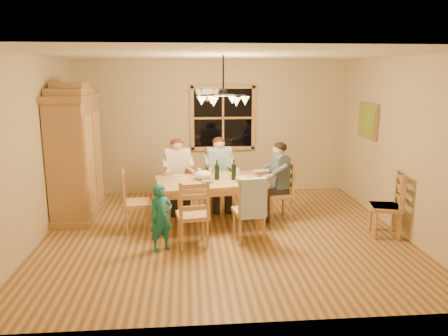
{
  "coord_description": "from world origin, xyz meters",
  "views": [
    {
      "loc": [
        -0.54,
        -6.4,
        2.45
      ],
      "look_at": [
        0.02,
        0.1,
        1.02
      ],
      "focal_mm": 35.0,
      "sensor_mm": 36.0,
      "label": 1
    }
  ],
  "objects": [
    {
      "name": "adult_plaid_man",
      "position": [
        0.03,
        1.25,
        0.84
      ],
      "size": [
        0.44,
        0.47,
        0.87
      ],
      "rotation": [
        0.0,
        0.0,
        3.29
      ],
      "color": "#356292",
      "rests_on": "floor"
    },
    {
      "name": "chair_end_left",
      "position": [
        -1.34,
        0.25,
        0.3
      ],
      "size": [
        0.48,
        0.5,
        0.99
      ],
      "rotation": [
        0.0,
        0.0,
        -1.42
      ],
      "color": "tan",
      "rests_on": "floor"
    },
    {
      "name": "chair_spare_front",
      "position": [
        2.45,
        -0.3,
        0.3
      ],
      "size": [
        0.5,
        0.52,
        0.99
      ],
      "rotation": [
        0.0,
        0.0,
        1.37
      ],
      "color": "tan",
      "rests_on": "floor"
    },
    {
      "name": "wine_bottle_a",
      "position": [
        -0.07,
        0.44,
        0.93
      ],
      "size": [
        0.08,
        0.08,
        0.33
      ],
      "primitive_type": "cylinder",
      "color": "black",
      "rests_on": "dining_table"
    },
    {
      "name": "plate_plaid",
      "position": [
        0.1,
        0.78,
        0.77
      ],
      "size": [
        0.26,
        0.26,
        0.02
      ],
      "primitive_type": "cylinder",
      "color": "white",
      "rests_on": "dining_table"
    },
    {
      "name": "napkin",
      "position": [
        -0.23,
        0.26,
        0.78
      ],
      "size": [
        0.2,
        0.17,
        0.03
      ],
      "primitive_type": "cube",
      "rotation": [
        0.0,
        0.0,
        0.15
      ],
      "color": "#516096",
      "rests_on": "dining_table"
    },
    {
      "name": "cloth_bundle",
      "position": [
        -0.29,
        0.46,
        0.84
      ],
      "size": [
        0.28,
        0.22,
        0.15
      ],
      "primitive_type": "ellipsoid",
      "color": "beige",
      "rests_on": "dining_table"
    },
    {
      "name": "floor",
      "position": [
        0.0,
        0.0,
        0.0
      ],
      "size": [
        5.5,
        5.5,
        0.0
      ],
      "primitive_type": "plane",
      "color": "brown",
      "rests_on": "ground"
    },
    {
      "name": "cap",
      "position": [
        0.31,
        0.25,
        0.82
      ],
      "size": [
        0.2,
        0.2,
        0.11
      ],
      "primitive_type": "ellipsoid",
      "color": "tan",
      "rests_on": "dining_table"
    },
    {
      "name": "wine_glass_a",
      "position": [
        -0.35,
        0.68,
        0.83
      ],
      "size": [
        0.06,
        0.06,
        0.14
      ],
      "primitive_type": "cylinder",
      "color": "silver",
      "rests_on": "dining_table"
    },
    {
      "name": "chair_end_right",
      "position": [
        0.98,
        0.59,
        0.3
      ],
      "size": [
        0.48,
        0.5,
        0.99
      ],
      "rotation": [
        0.0,
        0.0,
        1.72
      ],
      "color": "tan",
      "rests_on": "floor"
    },
    {
      "name": "wall_left",
      "position": [
        -2.75,
        0.0,
        1.35
      ],
      "size": [
        0.02,
        5.0,
        2.7
      ],
      "primitive_type": "cube",
      "color": "beige",
      "rests_on": "floor"
    },
    {
      "name": "painting",
      "position": [
        2.71,
        1.2,
        1.6
      ],
      "size": [
        0.06,
        0.78,
        0.64
      ],
      "color": "#9F7345",
      "rests_on": "wall_right"
    },
    {
      "name": "chair_near_left",
      "position": [
        -0.48,
        -0.43,
        0.3
      ],
      "size": [
        0.5,
        0.48,
        0.99
      ],
      "rotation": [
        0.0,
        0.0,
        0.15
      ],
      "color": "tan",
      "rests_on": "floor"
    },
    {
      "name": "adult_slate_man",
      "position": [
        0.98,
        0.59,
        0.84
      ],
      "size": [
        0.47,
        0.44,
        0.87
      ],
      "rotation": [
        0.0,
        0.0,
        1.72
      ],
      "color": "#3F5566",
      "rests_on": "floor"
    },
    {
      "name": "child",
      "position": [
        -0.92,
        -0.57,
        0.48
      ],
      "size": [
        0.41,
        0.37,
        0.95
      ],
      "primitive_type": "imported",
      "rotation": [
        0.0,
        0.0,
        0.53
      ],
      "color": "#1A7479",
      "rests_on": "floor"
    },
    {
      "name": "towel",
      "position": [
        0.38,
        -0.49,
        0.7
      ],
      "size": [
        0.39,
        0.16,
        0.58
      ],
      "primitive_type": "cube",
      "rotation": [
        0.0,
        0.0,
        0.15
      ],
      "color": "#AAC8E7",
      "rests_on": "chair_near_right"
    },
    {
      "name": "plate_woman",
      "position": [
        -0.69,
        0.65,
        0.77
      ],
      "size": [
        0.26,
        0.26,
        0.02
      ],
      "primitive_type": "cylinder",
      "color": "white",
      "rests_on": "dining_table"
    },
    {
      "name": "plate_slate",
      "position": [
        0.44,
        0.5,
        0.77
      ],
      "size": [
        0.26,
        0.26,
        0.02
      ],
      "primitive_type": "cylinder",
      "color": "white",
      "rests_on": "dining_table"
    },
    {
      "name": "chair_far_left",
      "position": [
        -0.71,
        1.14,
        0.3
      ],
      "size": [
        0.5,
        0.48,
        0.99
      ],
      "rotation": [
        0.0,
        0.0,
        3.29
      ],
      "color": "tan",
      "rests_on": "floor"
    },
    {
      "name": "window",
      "position": [
        0.2,
        2.47,
        1.55
      ],
      "size": [
        1.3,
        0.06,
        1.3
      ],
      "color": "black",
      "rests_on": "wall_back"
    },
    {
      "name": "wall_right",
      "position": [
        2.75,
        0.0,
        1.35
      ],
      "size": [
        0.02,
        5.0,
        2.7
      ],
      "primitive_type": "cube",
      "color": "beige",
      "rests_on": "floor"
    },
    {
      "name": "chandelier",
      "position": [
        -0.0,
        0.0,
        2.08
      ],
      "size": [
        0.77,
        0.68,
        0.71
      ],
      "color": "black",
      "rests_on": "ceiling"
    },
    {
      "name": "chair_near_right",
      "position": [
        0.35,
        -0.3,
        0.3
      ],
      "size": [
        0.5,
        0.48,
        0.99
      ],
      "rotation": [
        0.0,
        0.0,
        0.15
      ],
      "color": "tan",
      "rests_on": "floor"
    },
    {
      "name": "wine_glass_b",
      "position": [
        0.29,
        0.65,
        0.83
      ],
      "size": [
        0.06,
        0.06,
        0.14
      ],
      "primitive_type": "cylinder",
      "color": "silver",
      "rests_on": "dining_table"
    },
    {
      "name": "adult_woman",
      "position": [
        -0.71,
        1.14,
        0.84
      ],
      "size": [
        0.44,
        0.47,
        0.87
      ],
      "rotation": [
        0.0,
        0.0,
        3.29
      ],
      "color": "beige",
      "rests_on": "floor"
    },
    {
      "name": "chair_far_right",
      "position": [
        0.03,
        1.25,
        0.3
      ],
      "size": [
        0.5,
        0.48,
        0.99
      ],
      "rotation": [
        0.0,
        0.0,
        3.29
      ],
      "color": "tan",
      "rests_on": "floor"
    },
    {
      "name": "ceiling",
      "position": [
        0.0,
        0.0,
        2.7
      ],
      "size": [
        5.5,
        5.0,
        0.02
      ],
      "primitive_type": "cube",
      "color": "white",
      "rests_on": "wall_back"
    },
    {
      "name": "chair_spare_back",
      "position": [
        2.45,
        -0.26,
        0.3
      ],
      "size": [
        0.52,
        0.54,
        0.99
      ],
      "rotation": [
        0.0,
        0.0,
        1.29
      ],
      "color": "tan",
      "rests_on": "floor"
    },
    {
      "name": "dining_table",
      "position": [
        -0.18,
        0.42,
        0.66
      ],
      "size": [
        1.82,
        1.27,
        0.76
      ],
      "rotation": [
        0.0,
        0.0,
        0.15
      ],
      "color": "#A8794B",
      "rests_on": "floor"
    },
    {
      "name": "armoire",
      "position": [
        -2.42,
        1.03,
        1.06
      ],
      "size": [
        0.66,
        1.4,
        2.3
      ],
      "color": "#9F7345",
      "rests_on": "floor"
    },
    {
      "name": "wine_bottle_b",
      "position": [
        0.2,
        0.4,
        0.93
      ],
      "size": [
        0.08,
        0.08,
        0.33
      ],
      "primitive_type": "cylinder",
      "color": "black",
      "rests_on": "dining_table"
    },
    {
      "name": "wall_back",
      "position": [
        0.0,
        2.5,
        1.35
      ],
      "size": [
        5.5,
        0.02,
        2.7
      ],
      "primitive_type": "cube",
      "color": "beige",
      "rests_on": "floor"
    }
  ]
}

